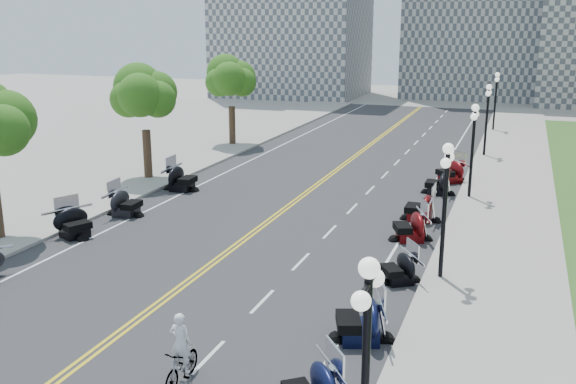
% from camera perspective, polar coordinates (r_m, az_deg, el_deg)
% --- Properties ---
extents(ground, '(160.00, 160.00, 0.00)m').
position_cam_1_polar(ground, '(23.33, -9.66, -8.46)').
color(ground, gray).
extents(road, '(16.00, 90.00, 0.01)m').
position_cam_1_polar(road, '(31.85, -0.77, -1.88)').
color(road, '#333335').
rests_on(road, ground).
extents(centerline_yellow_a, '(0.12, 90.00, 0.00)m').
position_cam_1_polar(centerline_yellow_a, '(31.89, -0.97, -1.85)').
color(centerline_yellow_a, yellow).
rests_on(centerline_yellow_a, road).
extents(centerline_yellow_b, '(0.12, 90.00, 0.00)m').
position_cam_1_polar(centerline_yellow_b, '(31.81, -0.57, -1.89)').
color(centerline_yellow_b, yellow).
rests_on(centerline_yellow_b, road).
extents(edge_line_north, '(0.12, 90.00, 0.00)m').
position_cam_1_polar(edge_line_north, '(30.26, 10.64, -3.03)').
color(edge_line_north, white).
rests_on(edge_line_north, road).
extents(edge_line_south, '(0.12, 90.00, 0.00)m').
position_cam_1_polar(edge_line_south, '(34.57, -10.73, -0.80)').
color(edge_line_south, white).
rests_on(edge_line_south, road).
extents(lane_dash_5, '(0.12, 2.00, 0.00)m').
position_cam_1_polar(lane_dash_5, '(18.78, -7.10, -14.36)').
color(lane_dash_5, white).
rests_on(lane_dash_5, road).
extents(lane_dash_6, '(0.12, 2.00, 0.00)m').
position_cam_1_polar(lane_dash_6, '(22.01, -2.30, -9.68)').
color(lane_dash_6, white).
rests_on(lane_dash_6, road).
extents(lane_dash_7, '(0.12, 2.00, 0.00)m').
position_cam_1_polar(lane_dash_7, '(25.47, 1.15, -6.20)').
color(lane_dash_7, white).
rests_on(lane_dash_7, road).
extents(lane_dash_8, '(0.12, 2.00, 0.00)m').
position_cam_1_polar(lane_dash_8, '(29.06, 3.73, -3.54)').
color(lane_dash_8, white).
rests_on(lane_dash_8, road).
extents(lane_dash_9, '(0.12, 2.00, 0.00)m').
position_cam_1_polar(lane_dash_9, '(32.75, 5.72, -1.48)').
color(lane_dash_9, white).
rests_on(lane_dash_9, road).
extents(lane_dash_10, '(0.12, 2.00, 0.00)m').
position_cam_1_polar(lane_dash_10, '(36.51, 7.31, 0.17)').
color(lane_dash_10, white).
rests_on(lane_dash_10, road).
extents(lane_dash_11, '(0.12, 2.00, 0.00)m').
position_cam_1_polar(lane_dash_11, '(40.31, 8.60, 1.51)').
color(lane_dash_11, white).
rests_on(lane_dash_11, road).
extents(lane_dash_12, '(0.12, 2.00, 0.00)m').
position_cam_1_polar(lane_dash_12, '(44.15, 9.66, 2.62)').
color(lane_dash_12, white).
rests_on(lane_dash_12, road).
extents(lane_dash_13, '(0.12, 2.00, 0.00)m').
position_cam_1_polar(lane_dash_13, '(48.01, 10.56, 3.54)').
color(lane_dash_13, white).
rests_on(lane_dash_13, road).
extents(lane_dash_14, '(0.12, 2.00, 0.00)m').
position_cam_1_polar(lane_dash_14, '(51.89, 11.32, 4.33)').
color(lane_dash_14, white).
rests_on(lane_dash_14, road).
extents(lane_dash_15, '(0.12, 2.00, 0.00)m').
position_cam_1_polar(lane_dash_15, '(55.79, 11.98, 5.01)').
color(lane_dash_15, white).
rests_on(lane_dash_15, road).
extents(lane_dash_16, '(0.12, 2.00, 0.00)m').
position_cam_1_polar(lane_dash_16, '(59.71, 12.55, 5.60)').
color(lane_dash_16, white).
rests_on(lane_dash_16, road).
extents(lane_dash_17, '(0.12, 2.00, 0.00)m').
position_cam_1_polar(lane_dash_17, '(63.63, 13.06, 6.12)').
color(lane_dash_17, white).
rests_on(lane_dash_17, road).
extents(lane_dash_18, '(0.12, 2.00, 0.00)m').
position_cam_1_polar(lane_dash_18, '(67.57, 13.50, 6.57)').
color(lane_dash_18, white).
rests_on(lane_dash_18, road).
extents(lane_dash_19, '(0.12, 2.00, 0.00)m').
position_cam_1_polar(lane_dash_19, '(71.51, 13.90, 6.98)').
color(lane_dash_19, white).
rests_on(lane_dash_19, road).
extents(sidewalk_north, '(5.00, 90.00, 0.15)m').
position_cam_1_polar(sidewalk_north, '(29.90, 18.42, -3.64)').
color(sidewalk_north, '#9E9991').
rests_on(sidewalk_north, ground).
extents(sidewalk_south, '(5.00, 90.00, 0.15)m').
position_cam_1_polar(sidewalk_south, '(36.78, -16.24, -0.09)').
color(sidewalk_south, '#9E9991').
rests_on(sidewalk_south, ground).
extents(street_lamp_1, '(0.50, 1.20, 4.90)m').
position_cam_1_polar(street_lamp_1, '(12.57, 6.88, -16.54)').
color(street_lamp_1, black).
rests_on(street_lamp_1, sidewalk_north).
extents(street_lamp_2, '(0.50, 1.20, 4.90)m').
position_cam_1_polar(street_lamp_2, '(23.54, 13.71, -1.75)').
color(street_lamp_2, black).
rests_on(street_lamp_2, sidewalk_north).
extents(street_lamp_3, '(0.50, 1.20, 4.90)m').
position_cam_1_polar(street_lamp_3, '(35.19, 16.06, 3.49)').
color(street_lamp_3, black).
rests_on(street_lamp_3, sidewalk_north).
extents(street_lamp_4, '(0.50, 1.20, 4.90)m').
position_cam_1_polar(street_lamp_4, '(47.01, 17.23, 6.10)').
color(street_lamp_4, black).
rests_on(street_lamp_4, sidewalk_north).
extents(street_lamp_5, '(0.50, 1.20, 4.90)m').
position_cam_1_polar(street_lamp_5, '(58.91, 17.94, 7.67)').
color(street_lamp_5, black).
rests_on(street_lamp_5, sidewalk_north).
extents(tree_3, '(4.80, 4.80, 9.20)m').
position_cam_1_polar(tree_3, '(38.90, -12.65, 7.94)').
color(tree_3, '#235619').
rests_on(tree_3, sidewalk_south).
extents(tree_4, '(4.80, 4.80, 9.20)m').
position_cam_1_polar(tree_4, '(49.37, -5.07, 9.60)').
color(tree_4, '#235619').
rests_on(tree_4, sidewalk_south).
extents(motorcycle_n_5, '(2.76, 2.76, 1.51)m').
position_cam_1_polar(motorcycle_n_5, '(19.30, 6.43, -11.00)').
color(motorcycle_n_5, black).
rests_on(motorcycle_n_5, road).
extents(motorcycle_n_6, '(2.47, 2.47, 1.25)m').
position_cam_1_polar(motorcycle_n_6, '(23.62, 9.83, -6.55)').
color(motorcycle_n_6, black).
rests_on(motorcycle_n_6, road).
extents(motorcycle_n_7, '(2.71, 2.71, 1.44)m').
position_cam_1_polar(motorcycle_n_7, '(28.17, 10.81, -2.86)').
color(motorcycle_n_7, '#590A0C').
rests_on(motorcycle_n_7, road).
extents(motorcycle_n_8, '(2.10, 2.10, 1.47)m').
position_cam_1_polar(motorcycle_n_8, '(31.11, 11.66, -1.20)').
color(motorcycle_n_8, '#590A0C').
rests_on(motorcycle_n_8, road).
extents(motorcycle_n_9, '(2.01, 2.01, 1.40)m').
position_cam_1_polar(motorcycle_n_9, '(36.22, 13.16, 0.91)').
color(motorcycle_n_9, black).
rests_on(motorcycle_n_9, road).
extents(motorcycle_n_10, '(2.97, 2.97, 1.48)m').
position_cam_1_polar(motorcycle_n_10, '(39.05, 14.24, 1.89)').
color(motorcycle_n_10, '#590A0C').
rests_on(motorcycle_n_10, road).
extents(motorcycle_s_6, '(2.73, 2.73, 1.43)m').
position_cam_1_polar(motorcycle_s_6, '(29.66, -18.50, -2.49)').
color(motorcycle_s_6, black).
rests_on(motorcycle_s_6, road).
extents(motorcycle_s_7, '(2.17, 2.17, 1.44)m').
position_cam_1_polar(motorcycle_s_7, '(32.22, -14.25, -0.83)').
color(motorcycle_s_7, black).
rests_on(motorcycle_s_7, road).
extents(motorcycle_s_8, '(2.36, 2.36, 1.56)m').
position_cam_1_polar(motorcycle_s_8, '(36.49, -9.43, 1.33)').
color(motorcycle_s_8, black).
rests_on(motorcycle_s_8, road).
extents(bicycle, '(0.55, 1.79, 1.07)m').
position_cam_1_polar(bicycle, '(17.41, -9.44, -14.97)').
color(bicycle, '#A51414').
rests_on(bicycle, road).
extents(cyclist_rider, '(0.61, 0.40, 1.66)m').
position_cam_1_polar(cyclist_rider, '(16.78, -9.64, -10.91)').
color(cyclist_rider, silver).
rests_on(cyclist_rider, bicycle).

